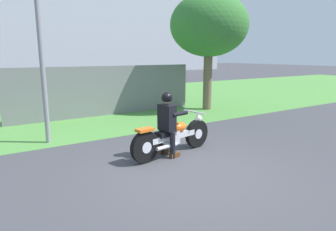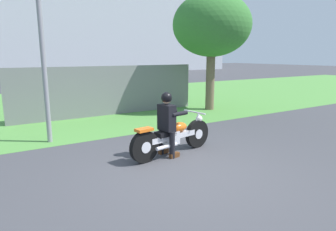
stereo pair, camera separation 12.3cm
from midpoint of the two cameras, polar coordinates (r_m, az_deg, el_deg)
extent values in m
plane|color=#424247|center=(5.73, 3.80, -10.73)|extent=(120.00, 120.00, 0.00)
cube|color=#549342|center=(13.79, -19.17, 1.87)|extent=(60.00, 12.00, 0.01)
cylinder|color=black|center=(7.09, 5.08, -3.50)|extent=(0.68, 0.23, 0.67)
cylinder|color=silver|center=(7.09, 5.08, -3.50)|extent=(0.25, 0.18, 0.23)
cylinder|color=black|center=(6.07, -5.06, -6.10)|extent=(0.68, 0.23, 0.67)
cylinder|color=silver|center=(6.07, -5.06, -6.10)|extent=(0.25, 0.18, 0.23)
cube|color=silver|center=(6.53, 0.42, -4.05)|extent=(1.26, 0.34, 0.12)
cube|color=silver|center=(6.51, 0.09, -4.30)|extent=(0.36, 0.29, 0.28)
ellipsoid|color=orange|center=(6.61, 1.57, -2.26)|extent=(0.47, 0.31, 0.22)
cube|color=black|center=(6.36, -1.04, -3.54)|extent=(0.47, 0.31, 0.10)
cube|color=orange|center=(5.97, -5.12, -2.78)|extent=(0.39, 0.26, 0.06)
cylinder|color=silver|center=(7.00, 4.84, -1.60)|extent=(0.26, 0.09, 0.53)
cylinder|color=silver|center=(6.90, 4.60, 0.68)|extent=(0.14, 0.66, 0.04)
sphere|color=white|center=(7.05, 5.46, -0.59)|extent=(0.16, 0.16, 0.16)
cylinder|color=silver|center=(6.28, -0.73, -6.03)|extent=(0.56, 0.17, 0.08)
cylinder|color=black|center=(6.58, -1.81, -5.04)|extent=(0.12, 0.12, 0.58)
cube|color=#593319|center=(6.69, -1.40, -6.93)|extent=(0.25, 0.14, 0.10)
cylinder|color=black|center=(6.32, 0.33, -5.73)|extent=(0.12, 0.12, 0.58)
cube|color=#593319|center=(6.44, 0.72, -7.68)|extent=(0.25, 0.14, 0.10)
cube|color=black|center=(6.31, -0.78, -0.41)|extent=(0.28, 0.41, 0.56)
cylinder|color=black|center=(6.56, -0.33, 0.77)|extent=(0.43, 0.16, 0.09)
cylinder|color=black|center=(6.32, 1.74, 0.35)|extent=(0.43, 0.16, 0.09)
sphere|color=#D8A884|center=(6.24, -0.79, 3.19)|extent=(0.20, 0.20, 0.20)
sphere|color=black|center=(6.23, -0.79, 3.46)|extent=(0.24, 0.24, 0.24)
cylinder|color=brown|center=(12.07, 7.36, 6.52)|extent=(0.35, 0.35, 2.27)
ellipsoid|color=#387A33|center=(12.08, 7.64, 16.98)|extent=(3.05, 3.05, 2.44)
cylinder|color=gray|center=(7.86, -24.12, 15.37)|extent=(0.12, 0.12, 5.65)
cube|color=slate|center=(11.05, -11.85, 4.71)|extent=(7.00, 0.06, 1.80)
camera|label=1|loc=(0.06, -90.53, -0.11)|focal=31.50mm
camera|label=2|loc=(0.06, 89.47, 0.11)|focal=31.50mm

